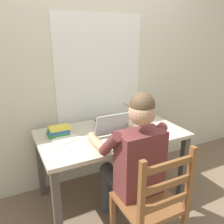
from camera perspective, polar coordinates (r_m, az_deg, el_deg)
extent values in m
plane|color=brown|center=(2.59, -0.22, -19.79)|extent=(8.00, 8.00, 0.00)
cube|color=beige|center=(2.48, -5.25, 11.45)|extent=(6.00, 0.04, 2.60)
cube|color=silver|center=(2.50, -3.06, 10.13)|extent=(0.98, 0.01, 1.16)
cube|color=beige|center=(2.65, -2.79, -2.78)|extent=(1.04, 0.06, 0.04)
cube|color=#BCB29E|center=(2.22, -0.25, -5.40)|extent=(1.36, 0.79, 0.03)
cube|color=#4C4742|center=(1.96, -13.37, -22.17)|extent=(0.06, 0.06, 0.69)
cube|color=#4C4742|center=(2.47, 17.13, -13.05)|extent=(0.06, 0.06, 0.69)
cube|color=#4C4742|center=(2.52, -17.24, -12.46)|extent=(0.06, 0.06, 0.69)
cube|color=#4C4742|center=(2.93, 7.90, -7.09)|extent=(0.06, 0.06, 0.69)
cube|color=brown|center=(1.75, 6.87, -12.35)|extent=(0.34, 0.20, 0.50)
sphere|color=tan|center=(1.59, 7.41, -0.03)|extent=(0.19, 0.19, 0.19)
sphere|color=brown|center=(1.57, 7.49, 1.78)|extent=(0.17, 0.17, 0.17)
cube|color=brown|center=(1.65, 5.81, 1.92)|extent=(0.13, 0.10, 0.01)
cylinder|color=#38383D|center=(1.99, 1.04, -16.55)|extent=(0.13, 0.40, 0.13)
cylinder|color=#38383D|center=(2.07, 5.62, -15.19)|extent=(0.13, 0.40, 0.13)
cylinder|color=#38383D|center=(2.27, -1.46, -18.67)|extent=(0.10, 0.10, 0.46)
cylinder|color=#38383D|center=(2.34, 2.72, -17.45)|extent=(0.10, 0.10, 0.46)
cylinder|color=brown|center=(1.66, -0.50, -7.96)|extent=(0.10, 0.25, 0.25)
cylinder|color=tan|center=(1.89, -3.60, -7.69)|extent=(0.07, 0.28, 0.07)
sphere|color=tan|center=(2.01, -4.92, -6.04)|extent=(0.08, 0.08, 0.08)
cylinder|color=brown|center=(1.85, 10.73, -5.34)|extent=(0.10, 0.25, 0.25)
cylinder|color=tan|center=(2.06, 6.72, -5.44)|extent=(0.07, 0.28, 0.07)
sphere|color=tan|center=(2.16, 4.47, -4.16)|extent=(0.08, 0.08, 0.08)
cube|color=brown|center=(1.82, 8.75, -21.07)|extent=(0.42, 0.42, 0.02)
cube|color=brown|center=(2.17, 9.76, -21.33)|extent=(0.04, 0.04, 0.44)
cube|color=brown|center=(2.02, 0.12, -24.74)|extent=(0.04, 0.04, 0.44)
cube|color=brown|center=(1.67, 18.66, -15.51)|extent=(0.04, 0.04, 0.48)
cube|color=brown|center=(1.46, 7.30, -20.03)|extent=(0.04, 0.04, 0.48)
cube|color=brown|center=(1.63, 13.09, -21.12)|extent=(0.36, 0.02, 0.04)
cube|color=brown|center=(1.54, 13.49, -17.10)|extent=(0.36, 0.02, 0.04)
cube|color=brown|center=(1.47, 13.90, -12.64)|extent=(0.36, 0.02, 0.04)
cube|color=#ADAFB2|center=(1.99, 2.12, -7.52)|extent=(0.33, 0.23, 0.02)
cube|color=silver|center=(1.99, 2.12, -7.27)|extent=(0.29, 0.17, 0.00)
cube|color=#ADAFB2|center=(2.07, 0.15, -3.09)|extent=(0.33, 0.08, 0.21)
cube|color=#99A8B2|center=(2.07, 0.15, -3.09)|extent=(0.29, 0.06, 0.18)
ellipsoid|color=#ADAFB2|center=(2.09, 7.84, -6.11)|extent=(0.06, 0.10, 0.03)
cylinder|color=beige|center=(2.45, 4.30, -1.49)|extent=(0.09, 0.09, 0.09)
torus|color=beige|center=(2.47, 5.40, -1.19)|extent=(0.05, 0.01, 0.05)
cylinder|color=#2D384C|center=(2.67, 7.40, 0.12)|extent=(0.08, 0.08, 0.09)
torus|color=#2D384C|center=(2.70, 8.33, 0.37)|extent=(0.05, 0.01, 0.05)
cube|color=#38844C|center=(2.20, -13.19, -5.24)|extent=(0.20, 0.13, 0.03)
cube|color=#2D5B9E|center=(2.19, -13.11, -4.55)|extent=(0.19, 0.12, 0.02)
cube|color=gold|center=(2.18, -12.83, -3.84)|extent=(0.19, 0.11, 0.03)
cube|color=#2D5B9E|center=(2.36, -1.83, -3.14)|extent=(0.17, 0.13, 0.02)
cube|color=#2D5B9E|center=(2.35, -1.82, -2.46)|extent=(0.16, 0.16, 0.03)
cube|color=#38844C|center=(2.33, -2.03, -1.99)|extent=(0.17, 0.12, 0.02)
cube|color=silver|center=(2.11, -11.27, -6.53)|extent=(0.27, 0.23, 0.01)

